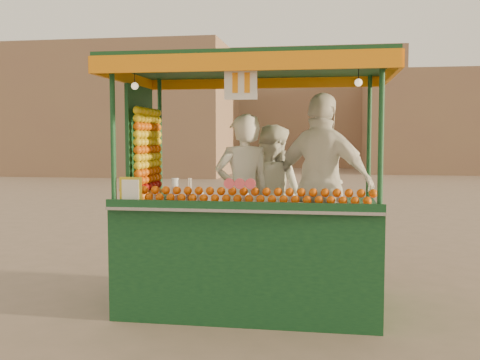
% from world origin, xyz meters
% --- Properties ---
extents(ground, '(90.00, 90.00, 0.00)m').
position_xyz_m(ground, '(0.00, 0.00, 0.00)').
color(ground, '#6F5F4F').
rests_on(ground, ground).
extents(building_left, '(10.00, 6.00, 6.00)m').
position_xyz_m(building_left, '(-9.00, 20.00, 3.00)').
color(building_left, '#85674B').
rests_on(building_left, ground).
extents(building_right, '(9.00, 6.00, 5.00)m').
position_xyz_m(building_right, '(7.00, 24.00, 2.50)').
color(building_right, '#85674B').
rests_on(building_right, ground).
extents(building_center, '(14.00, 7.00, 7.00)m').
position_xyz_m(building_center, '(-2.00, 30.00, 3.50)').
color(building_center, '#85674B').
rests_on(building_center, ground).
extents(juice_cart, '(2.78, 1.80, 2.53)m').
position_xyz_m(juice_cart, '(-0.16, -0.31, 0.82)').
color(juice_cart, '#0E361D').
rests_on(juice_cart, ground).
extents(vendor_left, '(0.74, 0.63, 1.71)m').
position_xyz_m(vendor_left, '(-0.22, -0.01, 1.15)').
color(vendor_left, white).
rests_on(vendor_left, ground).
extents(vendor_middle, '(0.97, 0.89, 1.60)m').
position_xyz_m(vendor_middle, '(0.05, 0.32, 1.09)').
color(vendor_middle, white).
rests_on(vendor_middle, ground).
extents(vendor_right, '(1.22, 0.92, 1.93)m').
position_xyz_m(vendor_right, '(0.63, -0.02, 1.26)').
color(vendor_right, white).
rests_on(vendor_right, ground).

